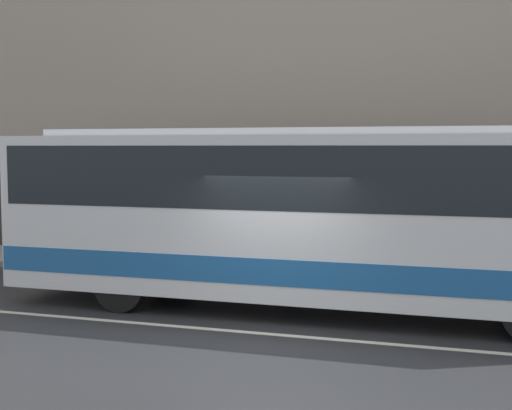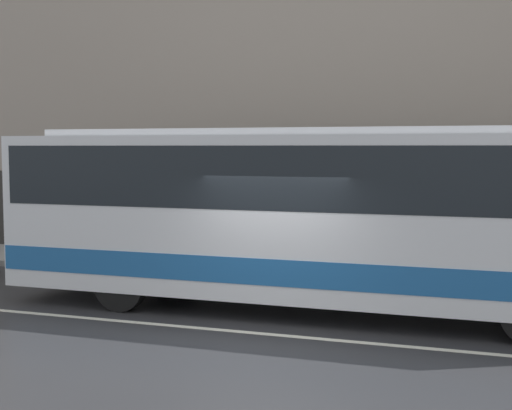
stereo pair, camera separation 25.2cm
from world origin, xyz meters
name	(u,v)px [view 1 (the left image)]	position (x,y,z in m)	size (l,w,h in m)	color
ground_plane	(266,334)	(0.00, 0.00, 0.00)	(60.00, 60.00, 0.00)	#2D2D30
sidewalk	(333,274)	(0.00, 5.28, 0.07)	(60.00, 2.56, 0.15)	gray
building_facade	(346,88)	(0.00, 6.70, 4.42)	(60.00, 0.35, 9.17)	gray
lane_stripe	(266,334)	(0.00, 0.00, 0.00)	(54.00, 0.14, 0.01)	beige
transit_bus	(303,209)	(0.14, 1.81, 1.86)	(11.01, 2.58, 3.30)	silver
pedestrian_waiting	(185,231)	(-3.64, 5.16, 0.93)	(0.36, 0.36, 1.69)	#333338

